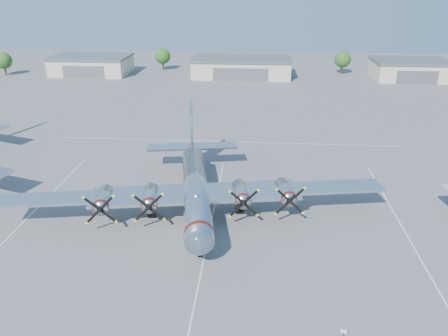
# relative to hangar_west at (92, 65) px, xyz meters

# --- Properties ---
(ground) EXTENTS (260.00, 260.00, 0.00)m
(ground) POSITION_rel_hangar_west_xyz_m (45.00, -81.96, -2.71)
(ground) COLOR #565659
(ground) RESTS_ON ground
(parking_lines) EXTENTS (60.00, 50.08, 0.01)m
(parking_lines) POSITION_rel_hangar_west_xyz_m (45.00, -83.71, -2.71)
(parking_lines) COLOR silver
(parking_lines) RESTS_ON ground
(hangar_west) EXTENTS (22.60, 14.60, 5.40)m
(hangar_west) POSITION_rel_hangar_west_xyz_m (0.00, 0.00, 0.00)
(hangar_west) COLOR beige
(hangar_west) RESTS_ON ground
(hangar_center) EXTENTS (28.60, 14.60, 5.40)m
(hangar_center) POSITION_rel_hangar_west_xyz_m (45.00, -0.00, -0.00)
(hangar_center) COLOR beige
(hangar_center) RESTS_ON ground
(hangar_east) EXTENTS (20.60, 14.60, 5.40)m
(hangar_east) POSITION_rel_hangar_west_xyz_m (93.00, 0.00, 0.00)
(hangar_east) COLOR beige
(hangar_east) RESTS_ON ground
(tree_far_west) EXTENTS (4.80, 4.80, 6.64)m
(tree_far_west) POSITION_rel_hangar_west_xyz_m (-25.00, -3.96, 1.51)
(tree_far_west) COLOR #382619
(tree_far_west) RESTS_ON ground
(tree_west) EXTENTS (4.80, 4.80, 6.64)m
(tree_west) POSITION_rel_hangar_west_xyz_m (20.00, 8.04, 1.51)
(tree_west) COLOR #382619
(tree_west) RESTS_ON ground
(tree_east) EXTENTS (4.80, 4.80, 6.64)m
(tree_east) POSITION_rel_hangar_west_xyz_m (75.00, 6.04, 1.51)
(tree_east) COLOR #382619
(tree_east) RESTS_ON ground
(main_bomber_b29) EXTENTS (49.48, 37.94, 9.92)m
(main_bomber_b29) POSITION_rel_hangar_west_xyz_m (42.67, -81.22, -2.71)
(main_bomber_b29) COLOR silver
(main_bomber_b29) RESTS_ON ground
(info_placard) EXTENTS (0.50, 0.14, 0.97)m
(info_placard) POSITION_rel_hangar_west_xyz_m (57.27, -101.94, -2.03)
(info_placard) COLOR black
(info_placard) RESTS_ON ground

